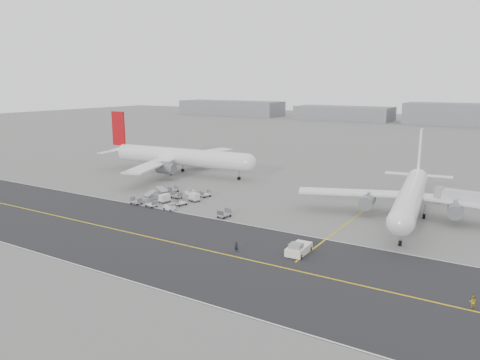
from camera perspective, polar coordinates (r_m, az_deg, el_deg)
The scene contains 11 objects.
ground at distance 101.89m, azimuth -5.02°, elevation -3.97°, with size 700.00×700.00×0.00m, color gray.
taxiway at distance 85.57m, azimuth -9.57°, elevation -7.21°, with size 220.00×59.00×0.03m.
horizon_buildings at distance 340.66m, azimuth 26.96°, elevation 5.91°, with size 520.00×28.00×28.00m, color gray, non-canonical shape.
airliner_a at distance 144.90m, azimuth -7.63°, elevation 2.86°, with size 53.44×52.68×18.43m.
airliner_b at distance 103.17m, azimuth 20.14°, elevation -1.72°, with size 47.12×47.92×16.58m.
pushback_tug at distance 78.12m, azimuth 7.14°, elevation -8.33°, with size 2.97×7.49×2.13m.
jet_bridge at distance 103.76m, azimuth 27.25°, elevation -2.42°, with size 17.23×4.59×6.45m.
gse_cluster at distance 113.01m, azimuth -8.31°, elevation -2.47°, with size 17.58×21.63×2.03m, color #939498, non-canonical shape.
stray_dolly at distance 97.98m, azimuth -1.94°, elevation -4.58°, with size 1.76×2.86×1.76m, color silver, non-canonical shape.
ground_crew_a at distance 78.36m, azimuth -0.45°, elevation -8.16°, with size 0.65×0.43×1.80m, color black.
ground_crew_b at distance 66.92m, azimuth 26.50°, elevation -13.16°, with size 0.80×0.63×1.65m, color gold.
Camera 1 is at (59.03, -78.29, 27.71)m, focal length 35.00 mm.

